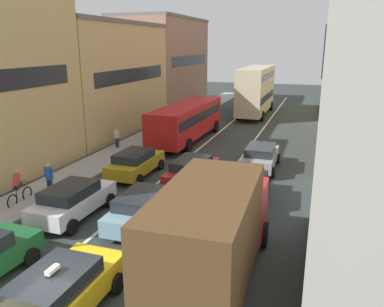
% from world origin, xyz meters
% --- Properties ---
extents(sidewalk_left, '(2.60, 64.00, 0.14)m').
position_xyz_m(sidewalk_left, '(-6.70, 20.00, 0.07)').
color(sidewalk_left, '#9F9F9F').
rests_on(sidewalk_left, ground).
extents(lane_stripe_left, '(0.16, 60.00, 0.01)m').
position_xyz_m(lane_stripe_left, '(-1.70, 20.00, 0.01)').
color(lane_stripe_left, silver).
rests_on(lane_stripe_left, ground).
extents(lane_stripe_right, '(0.16, 60.00, 0.01)m').
position_xyz_m(lane_stripe_right, '(1.70, 20.00, 0.01)').
color(lane_stripe_right, silver).
rests_on(lane_stripe_right, ground).
extents(building_row_left, '(7.20, 43.90, 10.51)m').
position_xyz_m(building_row_left, '(-12.00, 21.96, 5.05)').
color(building_row_left, tan).
rests_on(building_row_left, ground).
extents(building_row_right, '(7.20, 43.90, 14.04)m').
position_xyz_m(building_row_right, '(9.90, 22.03, 6.80)').
color(building_row_right, tan).
rests_on(building_row_right, ground).
extents(removalist_box_truck, '(2.89, 7.77, 3.58)m').
position_xyz_m(removalist_box_truck, '(3.70, 3.03, 1.97)').
color(removalist_box_truck, '#A51E1E').
rests_on(removalist_box_truck, ground).
extents(taxi_centre_lane_front, '(2.08, 4.31, 1.66)m').
position_xyz_m(taxi_centre_lane_front, '(0.08, 0.30, 0.80)').
color(taxi_centre_lane_front, yellow).
rests_on(taxi_centre_lane_front, ground).
extents(sedan_centre_lane_second, '(2.08, 4.31, 1.49)m').
position_xyz_m(sedan_centre_lane_second, '(-0.18, 6.23, 0.80)').
color(sedan_centre_lane_second, '#759EB7').
rests_on(sedan_centre_lane_second, ground).
extents(wagon_left_lane_second, '(2.08, 4.31, 1.49)m').
position_xyz_m(wagon_left_lane_second, '(-3.48, 5.99, 0.80)').
color(wagon_left_lane_second, silver).
rests_on(wagon_left_lane_second, ground).
extents(hatchback_centre_lane_third, '(2.26, 4.39, 1.49)m').
position_xyz_m(hatchback_centre_lane_third, '(0.20, 11.51, 0.80)').
color(hatchback_centre_lane_third, '#A51E1E').
rests_on(hatchback_centre_lane_third, ground).
extents(sedan_left_lane_third, '(2.08, 4.31, 1.49)m').
position_xyz_m(sedan_left_lane_third, '(-3.39, 11.85, 0.80)').
color(sedan_left_lane_third, '#B29319').
rests_on(sedan_left_lane_third, ground).
extents(sedan_right_lane_behind_truck, '(2.19, 4.36, 1.49)m').
position_xyz_m(sedan_right_lane_behind_truck, '(3.33, 9.90, 0.80)').
color(sedan_right_lane_behind_truck, black).
rests_on(sedan_right_lane_behind_truck, ground).
extents(wagon_right_lane_far, '(2.10, 4.32, 1.49)m').
position_xyz_m(wagon_right_lane_far, '(3.24, 15.39, 0.80)').
color(wagon_right_lane_far, gray).
rests_on(wagon_right_lane_far, ground).
extents(bus_mid_queue_primary, '(2.94, 10.54, 2.90)m').
position_xyz_m(bus_mid_queue_primary, '(-3.35, 20.80, 1.76)').
color(bus_mid_queue_primary, '#B21919').
rests_on(bus_mid_queue_primary, ground).
extents(bus_far_queue_secondary, '(2.82, 10.51, 5.06)m').
position_xyz_m(bus_far_queue_secondary, '(-0.19, 34.00, 2.83)').
color(bus_far_queue_secondary, '#BFB793').
rests_on(bus_far_queue_secondary, ground).
extents(cyclist_on_sidewalk, '(0.50, 1.73, 1.72)m').
position_xyz_m(cyclist_on_sidewalk, '(-6.74, 6.34, 0.85)').
color(cyclist_on_sidewalk, black).
rests_on(cyclist_on_sidewalk, ground).
extents(pedestrian_near_kerb, '(0.54, 0.34, 1.66)m').
position_xyz_m(pedestrian_near_kerb, '(-6.18, 7.87, 0.95)').
color(pedestrian_near_kerb, '#262D47').
rests_on(pedestrian_near_kerb, ground).
extents(pedestrian_mid_sidewalk, '(0.48, 0.34, 1.66)m').
position_xyz_m(pedestrian_mid_sidewalk, '(-7.35, 16.83, 0.95)').
color(pedestrian_mid_sidewalk, '#262D47').
rests_on(pedestrian_mid_sidewalk, ground).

